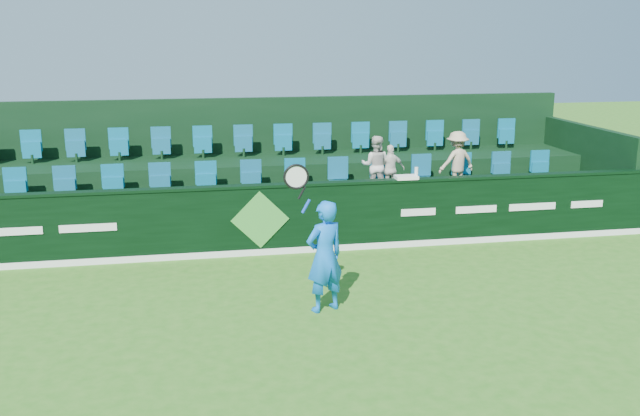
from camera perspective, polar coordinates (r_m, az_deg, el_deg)
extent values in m
plane|color=#2D6F1A|center=(9.98, -2.36, -10.52)|extent=(60.00, 60.00, 0.00)
cube|color=black|center=(13.51, -4.86, -1.03)|extent=(16.00, 0.20, 1.30)
cube|color=black|center=(13.36, -4.92, 1.77)|extent=(16.00, 0.24, 0.05)
cube|color=white|center=(13.57, -4.76, -3.55)|extent=(16.00, 0.02, 0.12)
cube|color=green|center=(13.39, -4.81, -0.94)|extent=(1.10, 0.02, 1.10)
cube|color=white|center=(13.67, -23.05, -1.73)|extent=(0.85, 0.01, 0.14)
cube|color=white|center=(13.46, -18.06, -1.53)|extent=(1.00, 0.01, 0.14)
cube|color=white|center=(14.03, 7.87, -0.33)|extent=(0.70, 0.01, 0.14)
cube|color=white|center=(14.45, 12.39, -0.11)|extent=(0.85, 0.01, 0.14)
cube|color=white|center=(14.96, 16.63, 0.10)|extent=(1.00, 0.01, 0.14)
cube|color=white|center=(15.54, 20.57, 0.30)|extent=(0.70, 0.01, 0.14)
cube|color=black|center=(14.64, -5.29, -0.87)|extent=(16.00, 2.00, 0.80)
cube|color=black|center=(16.42, -5.94, 1.65)|extent=(16.00, 1.80, 1.30)
cube|color=black|center=(17.28, -6.28, 4.45)|extent=(16.00, 0.20, 2.60)
cube|color=black|center=(17.86, 20.51, 2.98)|extent=(0.20, 4.00, 2.00)
cube|color=#0A6385|center=(14.86, -5.49, 2.13)|extent=(13.50, 0.50, 0.60)
cube|color=#0A6385|center=(16.54, -6.12, 5.08)|extent=(13.50, 0.50, 0.60)
imported|color=blue|center=(10.69, 0.38, -3.89)|extent=(0.74, 0.62, 1.72)
cylinder|color=#143FBF|center=(10.32, -1.13, 0.15)|extent=(0.15, 0.04, 0.21)
cylinder|color=black|center=(10.27, -1.46, 1.22)|extent=(0.13, 0.03, 0.19)
torus|color=black|center=(10.20, -1.92, 2.51)|extent=(0.51, 0.04, 0.51)
cylinder|color=silver|center=(10.20, -1.92, 2.51)|extent=(0.42, 0.01, 0.42)
imported|color=beige|center=(14.87, 4.46, 3.42)|extent=(0.73, 0.65, 1.24)
imported|color=white|center=(14.98, 5.67, 3.08)|extent=(0.63, 0.31, 1.04)
imported|color=tan|center=(15.43, 10.89, 3.68)|extent=(0.92, 0.66, 1.29)
cube|color=white|center=(13.92, 6.91, 2.46)|extent=(0.43, 0.28, 0.06)
cylinder|color=silver|center=(13.96, 7.71, 2.81)|extent=(0.07, 0.07, 0.23)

